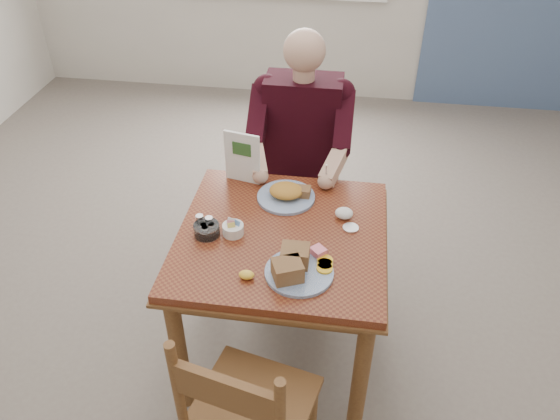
% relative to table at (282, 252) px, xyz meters
% --- Properties ---
extents(floor, '(6.00, 6.00, 0.00)m').
position_rel_table_xyz_m(floor, '(0.00, 0.00, -0.64)').
color(floor, '#5F564D').
rests_on(floor, ground).
extents(lemon_wedge, '(0.07, 0.06, 0.03)m').
position_rel_table_xyz_m(lemon_wedge, '(-0.10, -0.29, 0.13)').
color(lemon_wedge, yellow).
rests_on(lemon_wedge, table).
extents(napkin, '(0.09, 0.08, 0.05)m').
position_rel_table_xyz_m(napkin, '(0.26, 0.15, 0.14)').
color(napkin, white).
rests_on(napkin, table).
extents(metal_dish, '(0.09, 0.09, 0.01)m').
position_rel_table_xyz_m(metal_dish, '(0.30, 0.07, 0.12)').
color(metal_dish, silver).
rests_on(metal_dish, table).
extents(table, '(0.92, 0.92, 0.75)m').
position_rel_table_xyz_m(table, '(0.00, 0.00, 0.00)').
color(table, brown).
rests_on(table, ground).
extents(chair_far, '(0.42, 0.42, 0.95)m').
position_rel_table_xyz_m(chair_far, '(0.00, 0.80, -0.16)').
color(chair_far, brown).
rests_on(chair_far, ground).
extents(chair_near, '(0.50, 0.50, 0.95)m').
position_rel_table_xyz_m(chair_near, '(-0.02, -0.72, -0.16)').
color(chair_near, brown).
rests_on(chair_near, ground).
extents(diner, '(0.53, 0.56, 1.39)m').
position_rel_table_xyz_m(diner, '(0.00, 0.71, 0.17)').
color(diner, tan).
rests_on(diner, chair_far).
extents(near_plate, '(0.34, 0.34, 0.09)m').
position_rel_table_xyz_m(near_plate, '(0.09, -0.23, 0.15)').
color(near_plate, white).
rests_on(near_plate, table).
extents(far_plate, '(0.28, 0.28, 0.07)m').
position_rel_table_xyz_m(far_plate, '(-0.01, 0.26, 0.14)').
color(far_plate, white).
rests_on(far_plate, table).
extents(caddy, '(0.11, 0.11, 0.07)m').
position_rel_table_xyz_m(caddy, '(-0.21, -0.03, 0.14)').
color(caddy, white).
rests_on(caddy, table).
extents(shakers, '(0.08, 0.05, 0.08)m').
position_rel_table_xyz_m(shakers, '(-0.33, -0.03, 0.15)').
color(shakers, white).
rests_on(shakers, table).
extents(creamer, '(0.13, 0.13, 0.05)m').
position_rel_table_xyz_m(creamer, '(-0.32, -0.06, 0.14)').
color(creamer, white).
rests_on(creamer, table).
extents(menu, '(0.18, 0.05, 0.26)m').
position_rel_table_xyz_m(menu, '(-0.25, 0.38, 0.25)').
color(menu, white).
rests_on(menu, table).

